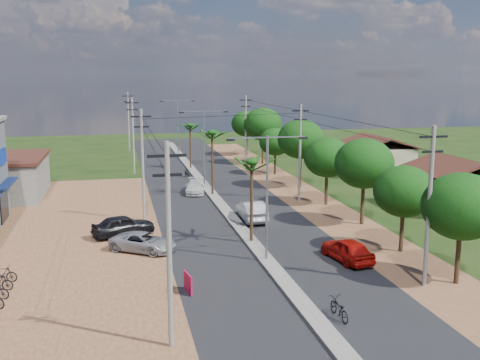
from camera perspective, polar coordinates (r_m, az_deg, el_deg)
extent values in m
plane|color=black|center=(35.91, 2.70, -8.27)|extent=(160.00, 160.00, 0.00)
cube|color=black|center=(49.97, -1.82, -2.78)|extent=(12.00, 110.00, 0.04)
cube|color=#605E56|center=(52.83, -2.43, -1.97)|extent=(1.00, 90.00, 0.18)
cube|color=#56321D|center=(42.81, -20.20, -5.77)|extent=(18.00, 46.00, 0.04)
cube|color=#56321D|center=(52.18, 7.39, -2.30)|extent=(5.00, 90.00, 0.03)
cube|color=#101B44|center=(48.30, -22.59, -0.35)|extent=(0.80, 5.40, 0.15)
cube|color=black|center=(48.72, -22.84, -2.44)|extent=(0.10, 3.00, 2.40)
cube|color=navy|center=(48.03, -23.14, 2.10)|extent=(0.12, 4.20, 1.20)
cube|color=gray|center=(52.62, 21.19, -1.01)|extent=(7.00, 7.00, 3.30)
cube|color=gray|center=(68.49, 13.59, 1.99)|extent=(7.00, 7.00, 3.30)
cylinder|color=black|center=(33.90, 21.32, -6.45)|extent=(0.28, 0.28, 4.20)
ellipsoid|color=black|center=(33.31, 21.60, -2.50)|extent=(4.40, 4.40, 3.74)
cylinder|color=black|center=(38.76, 16.15, -4.29)|extent=(0.28, 0.28, 3.85)
ellipsoid|color=black|center=(38.27, 16.32, -1.11)|extent=(4.00, 4.00, 3.40)
cylinder|color=black|center=(44.92, 12.37, -1.62)|extent=(0.28, 0.28, 4.55)
ellipsoid|color=black|center=(44.45, 12.50, 1.65)|extent=(4.60, 4.60, 3.91)
cylinder|color=black|center=(51.16, 8.78, -0.29)|extent=(0.28, 0.28, 4.06)
ellipsoid|color=black|center=(50.77, 8.85, 2.29)|extent=(4.20, 4.20, 3.57)
cylinder|color=black|center=(58.57, 6.14, 1.51)|extent=(0.28, 0.28, 4.76)
ellipsoid|color=black|center=(58.20, 6.19, 4.16)|extent=(4.80, 4.80, 4.08)
cylinder|color=black|center=(66.07, 3.59, 2.11)|extent=(0.28, 0.28, 3.64)
ellipsoid|color=black|center=(65.80, 3.61, 3.90)|extent=(3.80, 3.80, 3.23)
cylinder|color=black|center=(73.78, 2.32, 3.52)|extent=(0.28, 0.28, 4.90)
ellipsoid|color=black|center=(73.49, 2.34, 5.68)|extent=(5.00, 5.00, 4.25)
cylinder|color=black|center=(81.45, 0.67, 4.01)|extent=(0.28, 0.28, 4.34)
ellipsoid|color=black|center=(81.20, 0.67, 5.74)|extent=(4.40, 4.40, 3.74)
cylinder|color=black|center=(38.84, 1.18, -2.35)|extent=(0.22, 0.22, 5.80)
cylinder|color=black|center=(54.19, -2.83, 1.59)|extent=(0.22, 0.22, 6.20)
cylinder|color=black|center=(69.91, -5.06, 3.33)|extent=(0.22, 0.22, 5.50)
cylinder|color=gray|center=(34.82, 2.75, -2.04)|extent=(0.16, 0.16, 8.00)
cube|color=gray|center=(34.51, 4.74, 4.39)|extent=(2.40, 0.08, 0.08)
cube|color=gray|center=(33.88, 0.85, 4.31)|extent=(2.40, 0.08, 0.08)
cube|color=black|center=(34.86, 6.47, 4.26)|extent=(0.50, 0.18, 0.12)
cube|color=black|center=(33.65, -0.98, 4.10)|extent=(0.50, 0.18, 0.12)
cylinder|color=gray|center=(58.95, -3.66, 3.21)|extent=(0.16, 0.16, 8.00)
cube|color=gray|center=(58.76, -2.54, 7.02)|extent=(2.40, 0.08, 0.08)
cube|color=gray|center=(58.40, -4.88, 6.96)|extent=(2.40, 0.08, 0.08)
cube|color=black|center=(58.97, -1.48, 6.94)|extent=(0.50, 0.18, 0.12)
cube|color=black|center=(58.27, -5.96, 6.84)|extent=(0.50, 0.18, 0.12)
cylinder|color=gray|center=(83.59, -6.34, 5.38)|extent=(0.16, 0.16, 8.00)
cube|color=gray|center=(83.46, -5.57, 8.07)|extent=(2.40, 0.08, 0.08)
cube|color=gray|center=(83.20, -7.23, 8.02)|extent=(2.40, 0.08, 0.08)
cube|color=black|center=(83.61, -4.81, 8.01)|extent=(0.50, 0.18, 0.12)
cube|color=black|center=(83.11, -7.99, 7.93)|extent=(0.50, 0.18, 0.12)
cylinder|color=#605E56|center=(23.94, -7.22, -6.82)|extent=(0.24, 0.24, 9.00)
cube|color=black|center=(23.07, -7.45, 2.46)|extent=(1.60, 0.12, 0.12)
cube|color=black|center=(23.20, -7.40, 0.50)|extent=(1.20, 0.12, 0.12)
cylinder|color=#605E56|center=(45.37, -9.86, 1.45)|extent=(0.24, 0.24, 9.00)
cube|color=black|center=(44.91, -10.02, 6.37)|extent=(1.60, 0.12, 0.12)
cube|color=black|center=(44.98, -9.99, 5.35)|extent=(1.20, 0.12, 0.12)
cylinder|color=#605E56|center=(67.16, -10.80, 4.39)|extent=(0.24, 0.24, 9.00)
cube|color=black|center=(66.86, -10.92, 7.71)|extent=(1.60, 0.12, 0.12)
cube|color=black|center=(66.90, -10.89, 7.03)|extent=(1.20, 0.12, 0.12)
cylinder|color=#605E56|center=(88.06, -11.26, 5.83)|extent=(0.24, 0.24, 9.00)
cube|color=black|center=(87.83, -11.36, 8.37)|extent=(1.60, 0.12, 0.12)
cube|color=black|center=(87.87, -11.34, 7.84)|extent=(1.20, 0.12, 0.12)
cylinder|color=#605E56|center=(32.24, 18.65, -2.72)|extent=(0.24, 0.24, 9.00)
cube|color=black|center=(31.60, 19.07, 4.18)|extent=(1.60, 0.12, 0.12)
cube|color=black|center=(31.69, 18.98, 2.74)|extent=(1.20, 0.12, 0.12)
cylinder|color=#605E56|center=(51.96, 6.10, 2.71)|extent=(0.24, 0.24, 9.00)
cube|color=black|center=(51.57, 6.19, 7.01)|extent=(1.60, 0.12, 0.12)
cube|color=black|center=(51.63, 6.17, 6.12)|extent=(1.20, 0.12, 0.12)
cylinder|color=#605E56|center=(73.00, 0.58, 5.07)|extent=(0.24, 0.24, 9.00)
cube|color=black|center=(72.72, 0.59, 8.13)|extent=(1.60, 0.12, 0.12)
cube|color=black|center=(72.76, 0.58, 7.50)|extent=(1.20, 0.12, 0.12)
imported|color=#990D08|center=(36.34, 10.84, -7.01)|extent=(2.40, 4.54, 1.47)
imported|color=gray|center=(45.41, 1.20, -3.15)|extent=(1.79, 4.90, 1.60)
imported|color=#BAB9B5|center=(55.88, -4.59, -0.72)|extent=(2.47, 4.60, 1.27)
imported|color=gray|center=(38.13, -9.81, -6.30)|extent=(4.90, 4.24, 1.25)
imported|color=black|center=(41.92, -11.76, -4.59)|extent=(4.89, 3.29, 1.55)
imported|color=black|center=(28.21, 10.02, -12.80)|extent=(0.77, 1.94, 1.00)
imported|color=black|center=(55.97, -4.28, -0.86)|extent=(0.76, 1.88, 0.97)
imported|color=black|center=(64.38, -5.40, 0.72)|extent=(0.83, 1.91, 1.11)
cube|color=maroon|center=(30.94, -5.31, -10.41)|extent=(0.32, 1.32, 1.11)
cylinder|color=black|center=(30.48, -5.15, -11.30)|extent=(0.04, 0.04, 0.55)
cylinder|color=black|center=(31.60, -5.44, -10.48)|extent=(0.04, 0.04, 0.55)
imported|color=black|center=(35.01, -22.99, -8.79)|extent=(1.72, 0.80, 1.00)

